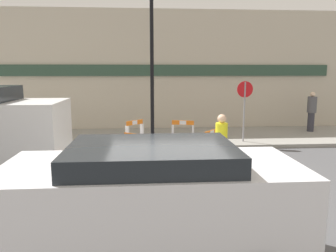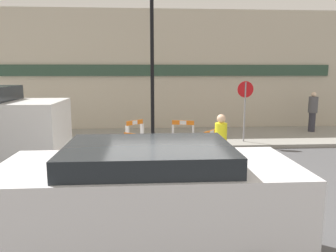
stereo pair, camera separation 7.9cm
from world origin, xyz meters
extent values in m
plane|color=#4C4C4F|center=(0.00, 0.00, 0.00)|extent=(60.00, 60.00, 0.00)
cube|color=gray|center=(0.00, 6.40, 0.07)|extent=(18.00, 3.80, 0.14)
cube|color=#BCB29E|center=(0.00, 8.38, 2.75)|extent=(18.00, 0.12, 5.50)
cube|color=#2D4738|center=(0.00, 8.27, 2.80)|extent=(16.20, 0.10, 0.50)
cylinder|color=black|center=(-0.19, 4.91, 0.26)|extent=(0.29, 0.29, 0.24)
cylinder|color=black|center=(-0.19, 4.91, 2.81)|extent=(0.13, 0.13, 5.33)
cylinder|color=gray|center=(3.25, 5.15, 1.25)|extent=(0.06, 0.06, 2.23)
cylinder|color=red|center=(3.25, 5.15, 2.10)|extent=(0.60, 0.03, 0.60)
cube|color=white|center=(-1.03, 2.40, 0.45)|extent=(0.13, 0.14, 0.91)
cube|color=white|center=(-0.38, 1.91, 0.45)|extent=(0.13, 0.14, 0.91)
cube|color=orange|center=(-0.70, 2.16, 0.98)|extent=(0.71, 0.54, 0.15)
cube|color=white|center=(-0.70, 2.16, 0.98)|extent=(0.23, 0.18, 0.14)
cube|color=white|center=(1.21, 2.10, 0.48)|extent=(0.14, 0.13, 0.95)
cube|color=white|center=(1.66, 2.56, 0.48)|extent=(0.14, 0.13, 0.95)
cube|color=orange|center=(1.44, 2.33, 1.03)|extent=(0.50, 0.53, 0.15)
cube|color=white|center=(1.44, 2.33, 1.03)|extent=(0.17, 0.17, 0.14)
cube|color=white|center=(1.19, 4.27, 0.47)|extent=(0.09, 0.14, 0.93)
cube|color=white|center=(0.50, 4.43, 0.47)|extent=(0.09, 0.14, 0.93)
cube|color=orange|center=(0.85, 4.35, 1.01)|extent=(0.75, 0.21, 0.15)
cube|color=white|center=(0.85, 4.35, 1.01)|extent=(0.23, 0.08, 0.13)
cube|color=white|center=(-0.57, 4.44, 0.49)|extent=(0.13, 0.14, 0.98)
cube|color=white|center=(-1.05, 4.00, 0.49)|extent=(0.13, 0.14, 0.98)
cube|color=orange|center=(-0.81, 4.22, 1.05)|extent=(0.54, 0.49, 0.15)
cube|color=white|center=(-0.81, 4.22, 1.05)|extent=(0.18, 0.17, 0.14)
cube|color=black|center=(0.20, 1.78, 0.02)|extent=(0.30, 0.30, 0.04)
cone|color=orange|center=(0.20, 1.78, 0.36)|extent=(0.22, 0.23, 0.64)
cylinder|color=white|center=(0.20, 1.78, 0.39)|extent=(0.13, 0.13, 0.09)
cube|color=black|center=(-1.29, 3.83, 0.02)|extent=(0.30, 0.30, 0.04)
cone|color=orange|center=(-1.29, 3.83, 0.39)|extent=(0.23, 0.22, 0.69)
cylinder|color=white|center=(-1.29, 3.83, 0.42)|extent=(0.13, 0.13, 0.10)
cube|color=black|center=(-1.37, 2.97, 0.02)|extent=(0.30, 0.30, 0.04)
cone|color=orange|center=(-1.37, 2.97, 0.28)|extent=(0.23, 0.22, 0.48)
cylinder|color=white|center=(-1.37, 2.97, 0.31)|extent=(0.13, 0.13, 0.07)
cube|color=black|center=(1.85, 3.23, 0.02)|extent=(0.30, 0.30, 0.04)
cone|color=orange|center=(1.85, 3.23, 0.37)|extent=(0.23, 0.22, 0.66)
cylinder|color=white|center=(1.85, 3.23, 0.40)|extent=(0.13, 0.13, 0.09)
cube|color=black|center=(-1.48, 3.34, 0.02)|extent=(0.30, 0.30, 0.04)
cone|color=orange|center=(-1.48, 3.34, 0.28)|extent=(0.23, 0.22, 0.48)
cylinder|color=white|center=(-1.48, 3.34, 0.30)|extent=(0.13, 0.13, 0.07)
cylinder|color=#33333D|center=(1.49, 1.40, 0.40)|extent=(0.31, 0.31, 0.79)
cylinder|color=yellow|center=(1.49, 1.40, 1.12)|extent=(0.43, 0.43, 0.66)
sphere|color=#DBAD89|center=(1.49, 1.40, 1.57)|extent=(0.31, 0.31, 0.23)
cylinder|color=#33333D|center=(6.84, 6.98, 0.56)|extent=(0.29, 0.29, 0.83)
cylinder|color=#4C4C51|center=(6.84, 6.98, 1.32)|extent=(0.40, 0.40, 0.69)
sphere|color=beige|center=(6.84, 6.98, 1.77)|extent=(0.21, 0.21, 0.21)
cube|color=silver|center=(-0.39, -2.35, 0.90)|extent=(4.13, 1.77, 1.20)
cube|color=#1E2328|center=(-0.39, -2.35, 1.50)|extent=(2.27, 1.62, 0.54)
cylinder|color=black|center=(0.89, -1.47, 0.30)|extent=(0.60, 0.18, 0.60)
cylinder|color=black|center=(-1.67, -1.47, 0.30)|extent=(0.60, 0.18, 0.60)
cylinder|color=black|center=(-3.58, 2.56, 0.30)|extent=(0.60, 0.18, 0.60)
cylinder|color=black|center=(-3.58, 0.66, 0.30)|extent=(0.60, 0.18, 0.60)
camera|label=1|loc=(-0.49, -6.74, 2.77)|focal=35.00mm
camera|label=2|loc=(-0.42, -6.75, 2.77)|focal=35.00mm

